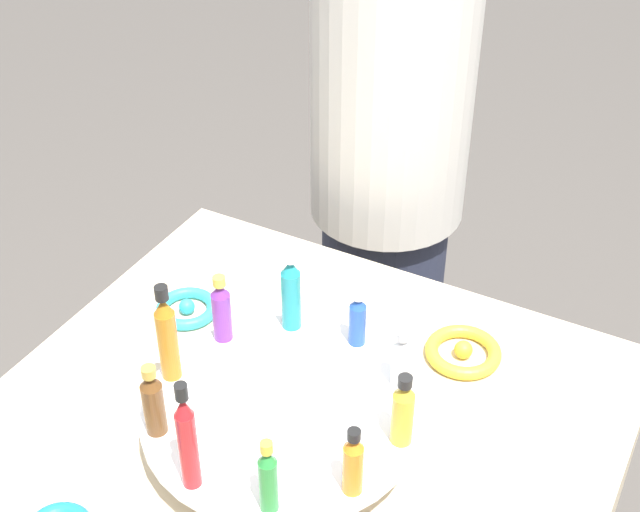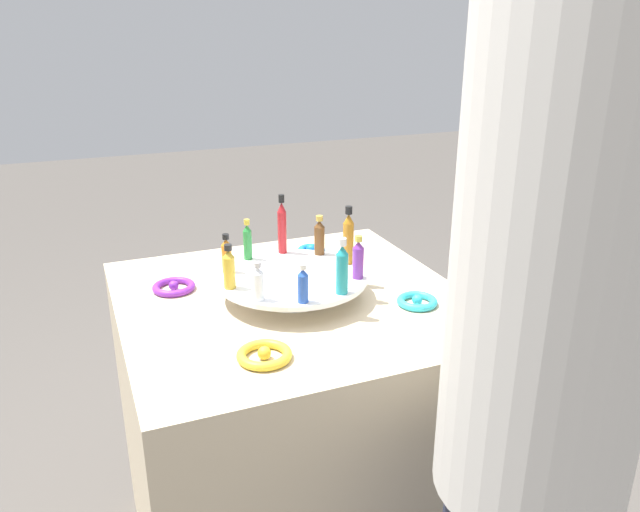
# 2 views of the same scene
# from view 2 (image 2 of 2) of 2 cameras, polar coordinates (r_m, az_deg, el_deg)

# --- Properties ---
(party_table) EXTENTS (0.80, 0.80, 0.80)m
(party_table) POSITION_cam_2_polar(r_m,az_deg,el_deg) (1.69, -2.33, -16.14)
(party_table) COLOR beige
(party_table) RESTS_ON ground_plane
(display_stand) EXTENTS (0.35, 0.35, 0.06)m
(display_stand) POSITION_cam_2_polar(r_m,az_deg,el_deg) (1.47, -2.58, -2.32)
(display_stand) COLOR white
(display_stand) RESTS_ON party_table
(bottle_teal) EXTENTS (0.03, 0.03, 0.13)m
(bottle_teal) POSITION_cam_2_polar(r_m,az_deg,el_deg) (1.35, 2.03, -1.13)
(bottle_teal) COLOR teal
(bottle_teal) RESTS_ON display_stand
(bottle_purple) EXTENTS (0.03, 0.03, 0.10)m
(bottle_purple) POSITION_cam_2_polar(r_m,az_deg,el_deg) (1.43, 3.51, -0.25)
(bottle_purple) COLOR #702D93
(bottle_purple) RESTS_ON display_stand
(bottle_amber) EXTENTS (0.03, 0.03, 0.15)m
(bottle_amber) POSITION_cam_2_polar(r_m,az_deg,el_deg) (1.51, 2.61, 1.70)
(bottle_amber) COLOR #AD6B19
(bottle_amber) RESTS_ON display_stand
(bottle_brown) EXTENTS (0.03, 0.03, 0.10)m
(bottle_brown) POSITION_cam_2_polar(r_m,az_deg,el_deg) (1.58, -0.05, 1.79)
(bottle_brown) COLOR brown
(bottle_brown) RESTS_ON display_stand
(bottle_red) EXTENTS (0.02, 0.02, 0.15)m
(bottle_red) POSITION_cam_2_polar(r_m,az_deg,el_deg) (1.59, -3.49, 2.72)
(bottle_red) COLOR #B21E23
(bottle_red) RESTS_ON display_stand
(bottle_green) EXTENTS (0.02, 0.02, 0.10)m
(bottle_green) POSITION_cam_2_polar(r_m,az_deg,el_deg) (1.56, -6.64, 1.37)
(bottle_green) COLOR #288438
(bottle_green) RESTS_ON display_stand
(bottle_orange) EXTENTS (0.02, 0.02, 0.10)m
(bottle_orange) POSITION_cam_2_polar(r_m,az_deg,el_deg) (1.48, -8.53, 0.11)
(bottle_orange) COLOR orange
(bottle_orange) RESTS_ON display_stand
(bottle_gold) EXTENTS (0.03, 0.03, 0.10)m
(bottle_gold) POSITION_cam_2_polar(r_m,az_deg,el_deg) (1.39, -8.31, -1.11)
(bottle_gold) COLOR gold
(bottle_gold) RESTS_ON display_stand
(bottle_clear) EXTENTS (0.02, 0.02, 0.09)m
(bottle_clear) POSITION_cam_2_polar(r_m,az_deg,el_deg) (1.33, -5.67, -2.45)
(bottle_clear) COLOR silver
(bottle_clear) RESTS_ON display_stand
(bottle_blue) EXTENTS (0.02, 0.02, 0.09)m
(bottle_blue) POSITION_cam_2_polar(r_m,az_deg,el_deg) (1.31, -1.56, -2.65)
(bottle_blue) COLOR #234CAD
(bottle_blue) RESTS_ON display_stand
(ribbon_bow_gold) EXTENTS (0.11, 0.11, 0.03)m
(ribbon_bow_gold) POSITION_cam_2_polar(r_m,az_deg,el_deg) (1.23, -5.11, -8.97)
(ribbon_bow_gold) COLOR gold
(ribbon_bow_gold) RESTS_ON party_table
(ribbon_bow_teal) EXTENTS (0.09, 0.09, 0.02)m
(ribbon_bow_teal) POSITION_cam_2_polar(r_m,az_deg,el_deg) (1.46, 8.87, -4.10)
(ribbon_bow_teal) COLOR #2DB7CC
(ribbon_bow_teal) RESTS_ON party_table
(ribbon_bow_blue) EXTENTS (0.08, 0.08, 0.03)m
(ribbon_bow_blue) POSITION_cam_2_polar(r_m,az_deg,el_deg) (1.75, -0.79, 0.50)
(ribbon_bow_blue) COLOR blue
(ribbon_bow_blue) RESTS_ON party_table
(ribbon_bow_purple) EXTENTS (0.10, 0.10, 0.02)m
(ribbon_bow_purple) POSITION_cam_2_polar(r_m,az_deg,el_deg) (1.56, -13.22, -2.75)
(ribbon_bow_purple) COLOR purple
(ribbon_bow_purple) RESTS_ON party_table
(person_figure) EXTENTS (0.29, 0.29, 1.72)m
(person_figure) POSITION_cam_2_polar(r_m,az_deg,el_deg) (1.02, 19.20, -12.70)
(person_figure) COLOR #282D42
(person_figure) RESTS_ON ground_plane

